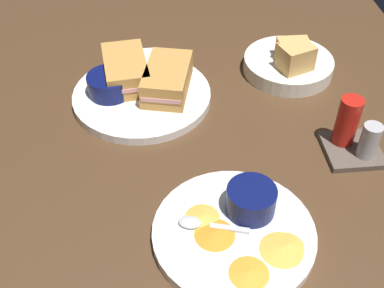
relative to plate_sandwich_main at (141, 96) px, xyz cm
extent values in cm
cube|color=#4C331E|center=(7.61, 2.25, -2.30)|extent=(110.00, 110.00, 3.00)
cylinder|color=white|center=(0.00, 0.00, 0.00)|extent=(25.31, 25.31, 1.60)
cube|color=#C68C42|center=(-0.39, 4.79, 3.20)|extent=(14.40, 10.40, 4.80)
cube|color=#DB938E|center=(-0.39, 4.79, 3.20)|extent=(14.52, 9.87, 0.80)
cube|color=#C68C42|center=(-3.96, -2.73, 3.20)|extent=(13.80, 9.06, 4.80)
cube|color=#DB938E|center=(-3.96, -2.73, 3.20)|extent=(13.98, 8.49, 0.80)
cylinder|color=#0C144C|center=(-0.43, -5.68, 2.66)|extent=(7.96, 7.96, 3.72)
cylinder|color=black|center=(-0.43, -5.68, 4.12)|extent=(6.52, 6.52, 0.60)
cube|color=silver|center=(2.79, 4.03, 1.05)|extent=(2.49, 5.47, 0.40)
ellipsoid|color=silver|center=(1.06, -1.19, 1.20)|extent=(3.10, 3.73, 0.80)
cylinder|color=white|center=(32.50, 11.88, 0.00)|extent=(22.48, 22.48, 1.60)
cylinder|color=#0C144C|center=(29.13, 14.69, 2.83)|extent=(7.01, 7.01, 4.06)
cylinder|color=olive|center=(29.13, 14.69, 4.46)|extent=(5.75, 5.75, 0.60)
cube|color=silver|center=(32.34, 11.28, 1.05)|extent=(2.22, 5.52, 0.40)
ellipsoid|color=silver|center=(30.89, 5.97, 1.20)|extent=(2.96, 3.67, 0.80)
cone|color=gold|center=(35.81, 18.46, 1.10)|extent=(6.34, 6.34, 0.60)
cone|color=gold|center=(39.36, 12.67, 1.10)|extent=(7.03, 7.03, 0.60)
cone|color=gold|center=(36.27, 17.56, 1.10)|extent=(6.62, 6.62, 0.60)
cone|color=gold|center=(29.95, 7.81, 1.10)|extent=(6.39, 6.39, 0.60)
cone|color=orange|center=(33.03, 9.13, 1.10)|extent=(6.03, 6.03, 0.60)
cylinder|color=silver|center=(-6.30, 28.89, 0.70)|extent=(17.45, 17.45, 3.00)
cube|color=tan|center=(-2.79, 29.05, 4.63)|extent=(6.23, 7.17, 4.86)
cube|color=tan|center=(-6.31, 29.44, 4.11)|extent=(4.41, 6.01, 3.82)
cube|color=tan|center=(-4.93, 29.27, 4.02)|extent=(7.39, 6.78, 3.64)
cube|color=brown|center=(17.47, 33.85, -0.30)|extent=(9.00, 9.00, 1.00)
cylinder|color=red|center=(15.67, 32.65, 4.45)|extent=(3.60, 3.60, 8.50)
cylinder|color=#B2B2B2|center=(19.27, 35.25, 3.20)|extent=(3.00, 3.00, 6.00)
cube|color=white|center=(-11.88, -0.95, -0.60)|extent=(11.15, 9.18, 0.40)
camera|label=1|loc=(72.47, 2.50, 54.62)|focal=45.65mm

